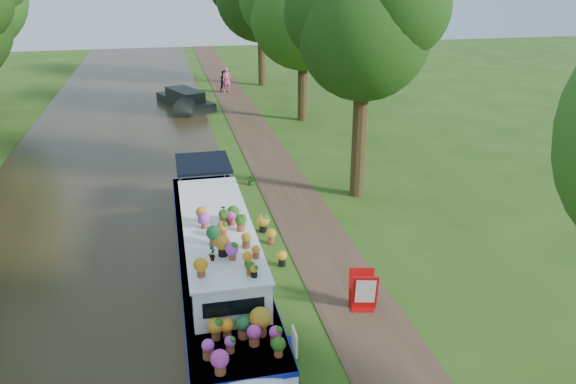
{
  "coord_description": "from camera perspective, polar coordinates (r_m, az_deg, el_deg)",
  "views": [
    {
      "loc": [
        -3.36,
        -16.77,
        8.48
      ],
      "look_at": [
        0.48,
        0.7,
        1.3
      ],
      "focal_mm": 35.0,
      "sensor_mm": 36.0,
      "label": 1
    }
  ],
  "objects": [
    {
      "name": "tree_near_overhang",
      "position": [
        21.17,
        7.71,
        16.59
      ],
      "size": [
        5.52,
        5.28,
        8.99
      ],
      "color": "#342511",
      "rests_on": "ground"
    },
    {
      "name": "pedestrian_dark",
      "position": [
        41.63,
        -6.49,
        11.1
      ],
      "size": [
        0.87,
        0.76,
        1.52
      ],
      "primitive_type": "imported",
      "rotation": [
        0.0,
        0.0,
        0.29
      ],
      "color": "black",
      "rests_on": "towpath"
    },
    {
      "name": "sandwich_board",
      "position": [
        15.16,
        7.65,
        -10.05
      ],
      "size": [
        0.71,
        0.67,
        1.08
      ],
      "rotation": [
        0.0,
        0.0,
        -0.22
      ],
      "color": "red",
      "rests_on": "towpath"
    },
    {
      "name": "ground",
      "position": [
        19.09,
        -0.96,
        -4.5
      ],
      "size": [
        100.0,
        100.0,
        0.0
      ],
      "primitive_type": "plane",
      "color": "#2A4E13",
      "rests_on": "ground"
    },
    {
      "name": "canal_water",
      "position": [
        18.97,
        -19.11,
        -5.96
      ],
      "size": [
        10.0,
        100.0,
        0.02
      ],
      "primitive_type": "cube",
      "color": "black",
      "rests_on": "ground"
    },
    {
      "name": "tree_near_mid",
      "position": [
        32.87,
        1.5,
        18.31
      ],
      "size": [
        6.9,
        6.6,
        9.4
      ],
      "color": "#342511",
      "rests_on": "ground"
    },
    {
      "name": "towpath",
      "position": [
        19.33,
        2.53,
        -4.12
      ],
      "size": [
        2.2,
        100.0,
        0.03
      ],
      "primitive_type": "cube",
      "color": "#493222",
      "rests_on": "ground"
    },
    {
      "name": "second_boat",
      "position": [
        37.36,
        -10.39,
        9.16
      ],
      "size": [
        3.69,
        6.46,
        1.17
      ],
      "rotation": [
        0.0,
        0.0,
        0.4
      ],
      "color": "black",
      "rests_on": "canal_water"
    },
    {
      "name": "verge_plant",
      "position": [
        23.51,
        -3.75,
        1.25
      ],
      "size": [
        0.43,
        0.39,
        0.43
      ],
      "primitive_type": "imported",
      "rotation": [
        0.0,
        0.0,
        -0.14
      ],
      "color": "#1D5A1B",
      "rests_on": "ground"
    },
    {
      "name": "plant_boat",
      "position": [
        16.15,
        -7.02,
        -6.49
      ],
      "size": [
        2.29,
        13.52,
        2.29
      ],
      "color": "white",
      "rests_on": "canal_water"
    },
    {
      "name": "pedestrian_pink",
      "position": [
        41.37,
        -6.25,
        11.23
      ],
      "size": [
        0.74,
        0.58,
        1.8
      ],
      "primitive_type": "imported",
      "rotation": [
        0.0,
        0.0,
        0.26
      ],
      "color": "#D95970",
      "rests_on": "towpath"
    }
  ]
}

